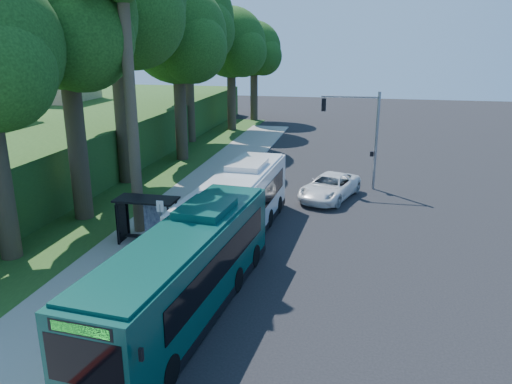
% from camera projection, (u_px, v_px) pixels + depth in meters
% --- Properties ---
extents(ground, '(140.00, 140.00, 0.00)m').
position_uv_depth(ground, '(288.00, 234.00, 27.95)').
color(ground, black).
rests_on(ground, ground).
extents(sidewalk, '(4.50, 70.00, 0.12)m').
position_uv_depth(sidewalk, '(165.00, 223.00, 29.37)').
color(sidewalk, gray).
rests_on(sidewalk, ground).
extents(red_curb, '(0.25, 30.00, 0.13)m').
position_uv_depth(red_curb, '(178.00, 254.00, 25.17)').
color(red_curb, maroon).
rests_on(red_curb, ground).
extents(grass_verge, '(8.00, 70.00, 0.06)m').
position_uv_depth(grass_verge, '(116.00, 193.00, 35.18)').
color(grass_verge, '#234719').
rests_on(grass_verge, ground).
extents(bus_shelter, '(3.20, 1.51, 2.55)m').
position_uv_depth(bus_shelter, '(144.00, 211.00, 26.17)').
color(bus_shelter, black).
rests_on(bus_shelter, ground).
extents(stop_sign_pole, '(0.35, 0.06, 3.17)m').
position_uv_depth(stop_sign_pole, '(161.00, 223.00, 23.73)').
color(stop_sign_pole, gray).
rests_on(stop_sign_pole, ground).
extents(traffic_signal_pole, '(4.10, 0.30, 7.00)m').
position_uv_depth(traffic_signal_pole, '(362.00, 128.00, 35.27)').
color(traffic_signal_pole, gray).
rests_on(traffic_signal_pole, ground).
extents(hillside_backdrop, '(24.00, 60.00, 8.80)m').
position_uv_depth(hillside_backdrop, '(33.00, 129.00, 46.54)').
color(hillside_backdrop, '#234719').
rests_on(hillside_backdrop, ground).
extents(tree_0, '(8.40, 8.00, 15.70)m').
position_uv_depth(tree_0, '(66.00, 25.00, 27.10)').
color(tree_0, '#382B1E').
rests_on(tree_0, ground).
extents(tree_1, '(10.50, 10.00, 18.26)m').
position_uv_depth(tree_1, '(116.00, 5.00, 34.32)').
color(tree_1, '#382B1E').
rests_on(tree_1, ground).
extents(tree_2, '(8.82, 8.40, 15.12)m').
position_uv_depth(tree_2, '(178.00, 39.00, 42.18)').
color(tree_2, '#382B1E').
rests_on(tree_2, ground).
extents(tree_3, '(10.08, 9.60, 17.28)m').
position_uv_depth(tree_3, '(187.00, 23.00, 49.62)').
color(tree_3, '#382B1E').
rests_on(tree_3, ground).
extents(tree_4, '(8.40, 8.00, 14.14)m').
position_uv_depth(tree_4, '(232.00, 46.00, 57.28)').
color(tree_4, '#382B1E').
rests_on(tree_4, ground).
extents(tree_5, '(7.35, 7.00, 12.86)m').
position_uv_depth(tree_5, '(255.00, 51.00, 64.80)').
color(tree_5, '#382B1E').
rests_on(tree_5, ground).
extents(white_bus, '(3.37, 12.94, 3.82)m').
position_uv_depth(white_bus, '(237.00, 206.00, 26.76)').
color(white_bus, silver).
rests_on(white_bus, ground).
extents(teal_bus, '(3.89, 13.17, 3.87)m').
position_uv_depth(teal_bus, '(187.00, 269.00, 19.40)').
color(teal_bus, '#0A3C34').
rests_on(teal_bus, ground).
extents(pickup, '(4.43, 6.49, 1.65)m').
position_uv_depth(pickup, '(330.00, 187.00, 33.95)').
color(pickup, white).
rests_on(pickup, ground).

